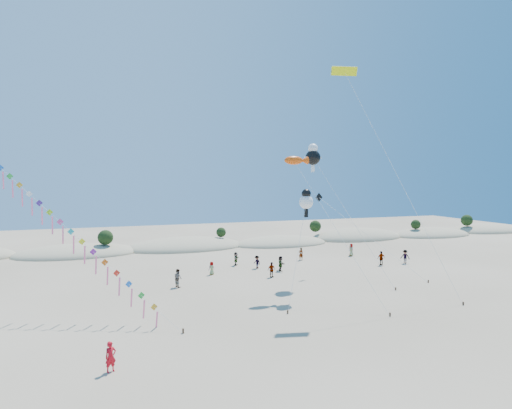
# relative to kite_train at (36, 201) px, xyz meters

# --- Properties ---
(ground) EXTENTS (160.00, 160.00, 0.00)m
(ground) POSITION_rel_kite_train_xyz_m (17.28, -17.42, -9.25)
(ground) COLOR #85745C
(ground) RESTS_ON ground
(dune_ridge) EXTENTS (145.30, 11.49, 5.57)m
(dune_ridge) POSITION_rel_kite_train_xyz_m (18.34, 27.72, -9.14)
(dune_ridge) COLOR tan
(dune_ridge) RESTS_ON ground
(kite_train) EXTENTS (20.38, 18.40, 18.14)m
(kite_train) POSITION_rel_kite_train_xyz_m (0.00, 0.00, 0.00)
(kite_train) COLOR #3F2D1E
(kite_train) RESTS_ON ground
(fish_kite) EXTENTS (4.86, 11.20, 13.41)m
(fish_kite) POSITION_rel_kite_train_xyz_m (23.67, -0.83, 3.67)
(fish_kite) COLOR #3F2D1E
(fish_kite) RESTS_ON ground
(cartoon_kite_low) EXTENTS (4.84, 5.89, 10.16)m
(cartoon_kite_low) POSITION_rel_kite_train_xyz_m (23.72, -3.01, -0.20)
(cartoon_kite_low) COLOR #3F2D1E
(cartoon_kite_low) RESTS_ON ground
(cartoon_kite_high) EXTENTS (6.43, 8.68, 15.02)m
(cartoon_kite_high) POSITION_rel_kite_train_xyz_m (27.36, 2.85, 4.40)
(cartoon_kite_high) COLOR #3F2D1E
(cartoon_kite_high) RESTS_ON ground
(parafoil_kite) EXTENTS (9.56, 7.30, 21.64)m
(parafoil_kite) POSITION_rel_kite_train_xyz_m (27.05, -4.44, 11.60)
(parafoil_kite) COLOR #3F2D1E
(parafoil_kite) RESTS_ON ground
(dark_kite) EXTENTS (9.21, 8.90, 9.47)m
(dark_kite) POSITION_rel_kite_train_xyz_m (31.47, 3.04, -2.52)
(dark_kite) COLOR #3F2D1E
(dark_kite) RESTS_ON ground
(flyer_foreground) EXTENTS (0.76, 0.64, 1.78)m
(flyer_foreground) POSITION_rel_kite_train_xyz_m (5.72, -14.56, -8.36)
(flyer_foreground) COLOR red
(flyer_foreground) RESTS_ON ground
(beachgoers) EXTENTS (31.18, 10.47, 1.87)m
(beachgoers) POSITION_rel_kite_train_xyz_m (27.23, 7.83, -8.37)
(beachgoers) COLOR slate
(beachgoers) RESTS_ON ground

